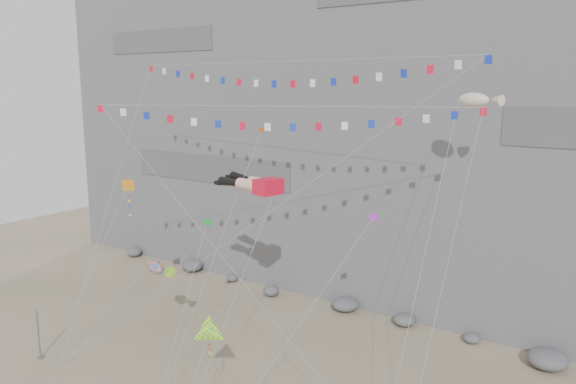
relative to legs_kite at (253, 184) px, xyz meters
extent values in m
cube|color=slate|center=(1.70, 26.77, 11.22)|extent=(80.00, 28.00, 50.00)
cylinder|color=slate|center=(-13.36, -10.19, -11.80)|extent=(0.12, 0.12, 3.96)
cube|color=red|center=(1.73, -0.34, 0.01)|extent=(1.76, 2.17, 1.14)
cylinder|color=#E9AB91|center=(-0.02, -0.56, 0.01)|extent=(2.06, 1.21, 0.84)
sphere|color=black|center=(-0.96, -0.37, 0.01)|extent=(0.77, 0.77, 0.77)
cone|color=black|center=(-2.08, -0.14, -0.05)|extent=(2.40, 1.15, 0.79)
cube|color=black|center=(-3.58, 0.17, -0.31)|extent=(0.80, 0.48, 0.28)
cylinder|color=#E9AB91|center=(0.21, 0.55, 0.01)|extent=(2.06, 1.21, 0.84)
sphere|color=black|center=(-0.73, 0.75, 0.01)|extent=(0.77, 0.77, 0.77)
cone|color=black|center=(-1.85, 0.98, 0.12)|extent=(2.41, 1.15, 0.84)
cube|color=black|center=(-3.35, 1.28, 0.04)|extent=(0.80, 0.48, 0.28)
cylinder|color=gray|center=(3.16, -6.97, -6.86)|extent=(0.03, 0.03, 19.31)
cylinder|color=gray|center=(-5.21, -3.49, -2.33)|extent=(0.03, 0.03, 28.74)
cube|color=slate|center=(-11.37, -9.70, -13.73)|extent=(0.16, 0.16, 0.10)
cylinder|color=gray|center=(9.13, -3.63, -3.93)|extent=(0.03, 0.03, 24.17)
cylinder|color=gray|center=(-10.96, -6.81, -7.15)|extent=(0.03, 0.03, 14.77)
cube|color=slate|center=(-12.15, -9.96, -13.73)|extent=(0.16, 0.16, 0.10)
cylinder|color=gray|center=(-8.80, -6.63, -10.21)|extent=(0.03, 0.03, 9.79)
cube|color=slate|center=(-11.09, -9.14, -13.73)|extent=(0.16, 0.16, 0.10)
cylinder|color=gray|center=(14.19, -0.26, -3.72)|extent=(0.03, 0.03, 25.31)
cylinder|color=gray|center=(-0.32, -4.26, -5.00)|extent=(0.03, 0.03, 23.71)
cylinder|color=gray|center=(7.33, -4.33, -7.61)|extent=(0.03, 0.03, 16.86)
cylinder|color=gray|center=(0.06, -8.04, -8.22)|extent=(0.03, 0.03, 15.93)
camera|label=1|loc=(25.89, -32.69, 7.31)|focal=35.00mm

